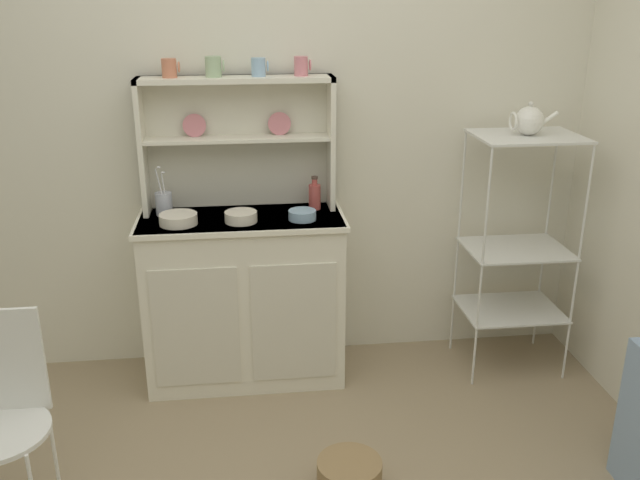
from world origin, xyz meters
name	(u,v)px	position (x,y,z in m)	size (l,w,h in m)	color
wall_back	(271,124)	(0.00, 1.62, 1.25)	(3.84, 0.05, 2.50)	silver
hutch_cabinet	(244,296)	(-0.17, 1.37, 0.44)	(0.99, 0.45, 0.85)	silver
hutch_shelf_unit	(237,132)	(-0.17, 1.53, 1.23)	(0.92, 0.18, 0.64)	silver
bakers_rack	(518,231)	(1.20, 1.32, 0.74)	(0.50, 0.39, 1.23)	silver
floor_basket	(349,478)	(0.21, 0.41, 0.08)	(0.25, 0.25, 0.15)	#93754C
cup_terracotta_0	(170,68)	(-0.46, 1.49, 1.54)	(0.08, 0.07, 0.09)	#C67556
cup_sage_1	(214,67)	(-0.26, 1.49, 1.54)	(0.09, 0.07, 0.09)	#9EB78E
cup_sky_2	(259,67)	(-0.06, 1.49, 1.54)	(0.08, 0.07, 0.08)	#8EB2D1
cup_rose_3	(302,66)	(0.14, 1.49, 1.54)	(0.08, 0.06, 0.09)	#D17A84
bowl_mixing_large	(178,219)	(-0.45, 1.29, 0.88)	(0.18, 0.18, 0.05)	silver
bowl_floral_medium	(241,217)	(-0.17, 1.29, 0.88)	(0.15, 0.15, 0.05)	silver
bowl_cream_small	(302,215)	(0.12, 1.29, 0.88)	(0.13, 0.13, 0.05)	#8EB2D1
jam_bottle	(315,196)	(0.20, 1.45, 0.92)	(0.06, 0.06, 0.16)	#B74C47
utensil_jar	(164,203)	(-0.53, 1.44, 0.91)	(0.08, 0.08, 0.24)	#B2B7C6
porcelain_teapot	(529,121)	(1.20, 1.32, 1.29)	(0.23, 0.14, 0.16)	white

